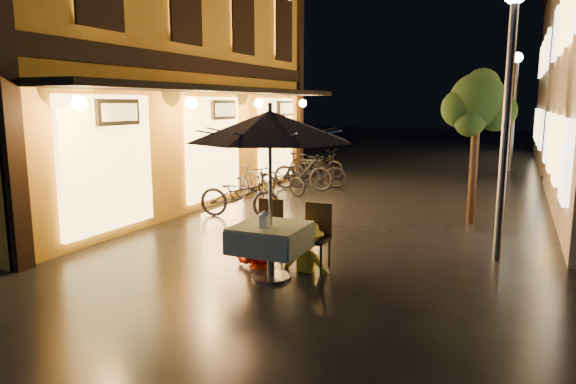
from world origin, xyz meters
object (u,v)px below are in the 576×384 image
at_px(table_lantern, 264,218).
at_px(cafe_table, 271,238).
at_px(bicycle_0, 240,196).
at_px(patio_umbrella, 270,126).
at_px(person_yellow, 307,223).
at_px(person_orange, 257,220).
at_px(streetlamp_near, 510,72).

bearing_deg(table_lantern, cafe_table, 90.00).
relative_size(cafe_table, bicycle_0, 0.53).
xyz_separation_m(patio_umbrella, table_lantern, (0.00, -0.19, -1.23)).
relative_size(patio_umbrella, table_lantern, 9.84).
bearing_deg(table_lantern, person_yellow, 67.16).
distance_m(cafe_table, person_orange, 0.69).
height_order(table_lantern, person_yellow, person_yellow).
xyz_separation_m(cafe_table, patio_umbrella, (-0.00, 0.00, 1.56)).
relative_size(streetlamp_near, bicycle_0, 2.28).
xyz_separation_m(table_lantern, person_orange, (-0.47, 0.69, -0.22)).
bearing_deg(cafe_table, person_yellow, 60.75).
xyz_separation_m(cafe_table, table_lantern, (0.00, -0.19, 0.33)).
bearing_deg(patio_umbrella, streetlamp_near, 37.33).
bearing_deg(person_yellow, person_orange, 4.44).
height_order(streetlamp_near, person_yellow, streetlamp_near).
relative_size(table_lantern, person_orange, 0.18).
distance_m(person_yellow, bicycle_0, 3.77).
relative_size(table_lantern, person_yellow, 0.18).
bearing_deg(cafe_table, patio_umbrella, 99.46).
relative_size(streetlamp_near, person_orange, 3.05).
relative_size(patio_umbrella, person_yellow, 1.73).
xyz_separation_m(person_yellow, bicycle_0, (-2.64, 2.68, -0.22)).
distance_m(table_lantern, person_yellow, 0.85).
height_order(streetlamp_near, table_lantern, streetlamp_near).
bearing_deg(person_yellow, table_lantern, 66.22).
relative_size(cafe_table, person_orange, 0.71).
relative_size(patio_umbrella, person_orange, 1.77).
bearing_deg(streetlamp_near, patio_umbrella, -142.67).
height_order(patio_umbrella, table_lantern, patio_umbrella).
height_order(table_lantern, bicycle_0, table_lantern).
height_order(person_orange, bicycle_0, person_orange).
bearing_deg(streetlamp_near, bicycle_0, 168.68).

